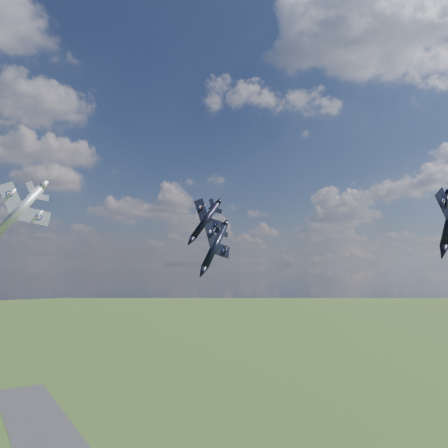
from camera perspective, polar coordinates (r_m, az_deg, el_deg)
jet_lead_navy at (r=74.15m, az=-1.25°, el=-2.98°), size 13.13×15.17×7.73m
jet_high_navy at (r=106.33m, az=-2.45°, el=0.45°), size 12.87×17.19×9.85m
jet_left_silver at (r=70.80m, az=-25.26°, el=1.50°), size 9.30×13.14×7.79m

